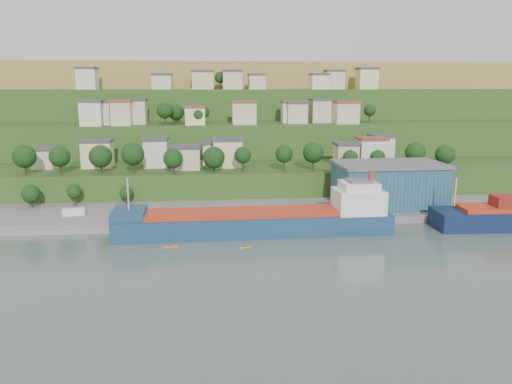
{
  "coord_description": "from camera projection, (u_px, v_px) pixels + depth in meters",
  "views": [
    {
      "loc": [
        -9.72,
        -111.23,
        36.77
      ],
      "look_at": [
        2.01,
        15.0,
        9.61
      ],
      "focal_mm": 35.0,
      "sensor_mm": 36.0,
      "label": 1
    }
  ],
  "objects": [
    {
      "name": "cargo_ship_near",
      "position": [
        263.0,
        223.0,
        125.91
      ],
      "size": [
        69.69,
        12.32,
        17.87
      ],
      "rotation": [
        0.0,
        0.0,
        0.02
      ],
      "color": "navy",
      "rests_on": "ground"
    },
    {
      "name": "caravan",
      "position": [
        74.0,
        213.0,
        136.32
      ],
      "size": [
        6.07,
        3.41,
        2.67
      ],
      "primitive_type": "cube",
      "rotation": [
        0.0,
        0.0,
        0.19
      ],
      "color": "white",
      "rests_on": "pebble_beach"
    },
    {
      "name": "kayak_orange",
      "position": [
        171.0,
        246.0,
        115.66
      ],
      "size": [
        3.71,
        1.37,
        0.91
      ],
      "rotation": [
        0.0,
        0.0,
        0.21
      ],
      "color": "orange",
      "rests_on": "ground"
    },
    {
      "name": "quay",
      "position": [
        313.0,
        214.0,
        145.95
      ],
      "size": [
        220.0,
        26.0,
        4.0
      ],
      "primitive_type": "cube",
      "color": "slate",
      "rests_on": "ground"
    },
    {
      "name": "pebble_beach",
      "position": [
        42.0,
        226.0,
        133.33
      ],
      "size": [
        40.0,
        18.0,
        2.4
      ],
      "primitive_type": "cube",
      "color": "slate",
      "rests_on": "ground"
    },
    {
      "name": "hillside",
      "position": [
        227.0,
        152.0,
        281.06
      ],
      "size": [
        360.0,
        210.91,
        96.0
      ],
      "color": "#284719",
      "rests_on": "ground"
    },
    {
      "name": "kayak_yellow",
      "position": [
        245.0,
        247.0,
        115.23
      ],
      "size": [
        2.99,
        1.64,
        0.75
      ],
      "rotation": [
        0.0,
        0.0,
        0.39
      ],
      "color": "gold",
      "rests_on": "ground"
    },
    {
      "name": "dinghy",
      "position": [
        96.0,
        221.0,
        131.88
      ],
      "size": [
        4.16,
        2.84,
        0.78
      ],
      "primitive_type": "cube",
      "rotation": [
        0.0,
        0.0,
        0.39
      ],
      "color": "silver",
      "rests_on": "pebble_beach"
    },
    {
      "name": "ground",
      "position": [
        253.0,
        246.0,
        116.88
      ],
      "size": [
        500.0,
        500.0,
        0.0
      ],
      "primitive_type": "plane",
      "color": "#42514D",
      "rests_on": "ground"
    },
    {
      "name": "warehouse",
      "position": [
        389.0,
        184.0,
        145.95
      ],
      "size": [
        31.46,
        19.76,
        12.8
      ],
      "rotation": [
        0.0,
        0.0,
        0.02
      ],
      "color": "navy",
      "rests_on": "quay"
    }
  ]
}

